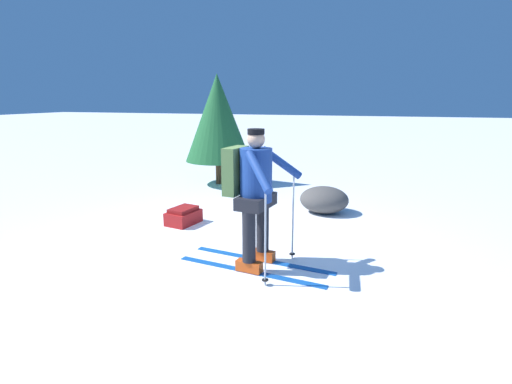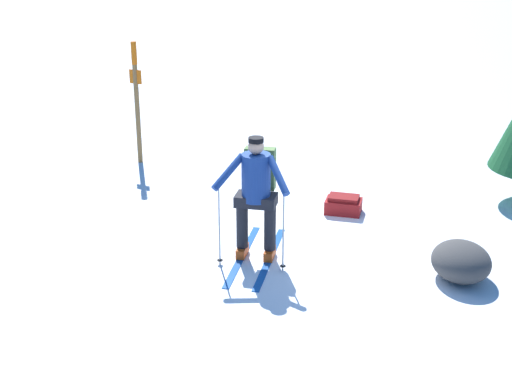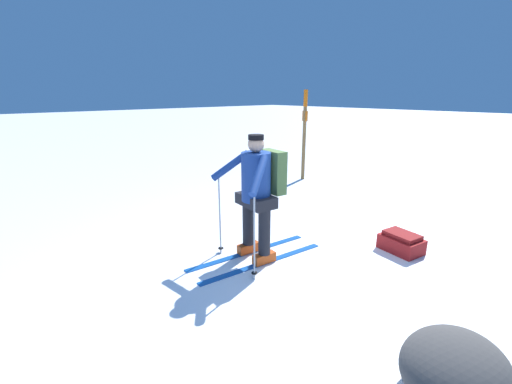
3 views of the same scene
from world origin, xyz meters
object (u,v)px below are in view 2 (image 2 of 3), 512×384
(skier, at_px, (257,189))
(trail_marker, at_px, (136,93))
(rock_boulder, at_px, (461,261))
(dropped_backpack, at_px, (343,205))

(skier, xyz_separation_m, trail_marker, (3.70, 2.32, 0.34))
(skier, relative_size, rock_boulder, 2.26)
(trail_marker, bearing_deg, rock_boulder, -130.83)
(trail_marker, distance_m, rock_boulder, 6.43)
(dropped_backpack, bearing_deg, trail_marker, 58.44)
(skier, xyz_separation_m, rock_boulder, (-0.46, -2.49, -0.70))
(skier, height_order, dropped_backpack, skier)
(skier, distance_m, rock_boulder, 2.62)
(skier, distance_m, trail_marker, 4.38)
(dropped_backpack, distance_m, rock_boulder, 2.38)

